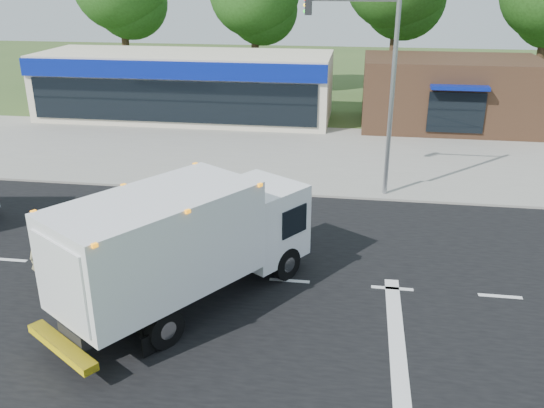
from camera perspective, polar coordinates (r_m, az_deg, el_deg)
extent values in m
plane|color=#385123|center=(17.23, 1.74, -7.65)|extent=(120.00, 120.00, 0.00)
cube|color=black|center=(17.23, 1.74, -7.63)|extent=(60.00, 14.00, 0.02)
cube|color=gray|center=(24.65, 4.05, 1.81)|extent=(60.00, 2.40, 0.12)
cube|color=gray|center=(30.17, 4.97, 5.45)|extent=(60.00, 9.00, 0.02)
cube|color=silver|center=(20.21, -24.60, -5.04)|extent=(1.20, 0.15, 0.01)
cube|color=silver|center=(18.80, -16.84, -5.93)|extent=(1.20, 0.15, 0.01)
cube|color=silver|center=(17.78, -7.97, -6.82)|extent=(1.20, 0.15, 0.01)
cube|color=silver|center=(17.22, 1.74, -7.59)|extent=(1.20, 0.15, 0.01)
cube|color=silver|center=(17.18, 11.82, -8.17)|extent=(1.20, 0.15, 0.01)
cube|color=silver|center=(17.66, 21.67, -8.49)|extent=(1.20, 0.15, 0.01)
cube|color=silver|center=(14.66, 12.33, -14.00)|extent=(0.40, 7.00, 0.01)
cube|color=black|center=(15.45, -10.89, -8.68)|extent=(3.80, 4.94, 0.37)
cube|color=white|center=(17.23, -1.23, -1.60)|extent=(3.04, 3.00, 2.20)
cube|color=black|center=(17.83, 0.97, -0.04)|extent=(1.74, 1.24, 0.94)
cube|color=white|center=(14.77, -11.29, -3.76)|extent=(5.02, 5.76, 2.47)
cube|color=silver|center=(13.61, -20.26, -7.36)|extent=(1.78, 1.22, 1.99)
cube|color=yellow|center=(14.34, -20.10, -13.12)|extent=(2.30, 1.71, 0.19)
cube|color=orange|center=(14.30, -11.65, 0.61)|extent=(4.94, 5.61, 0.08)
cylinder|color=black|center=(18.37, -3.35, -3.93)|extent=(0.82, 1.01, 1.01)
cylinder|color=black|center=(17.14, 1.34, -5.89)|extent=(0.82, 1.01, 1.01)
cylinder|color=black|center=(15.99, -15.26, -8.94)|extent=(0.82, 1.01, 1.01)
cylinder|color=black|center=(14.48, -10.61, -12.00)|extent=(0.82, 1.01, 1.01)
imported|color=#C4B882|center=(17.73, -21.77, -4.93)|extent=(0.81, 0.66, 1.92)
sphere|color=white|center=(17.36, -22.20, -2.17)|extent=(0.28, 0.28, 0.28)
cube|color=beige|center=(37.08, -8.55, 11.54)|extent=(18.00, 6.00, 4.00)
cube|color=navy|center=(33.99, -10.18, 12.92)|extent=(18.00, 0.30, 1.00)
cube|color=black|center=(34.30, -9.98, 9.95)|extent=(17.00, 0.12, 2.40)
cube|color=#382316|center=(35.89, 17.17, 10.49)|extent=(10.00, 6.00, 4.00)
cube|color=navy|center=(32.72, 18.06, 10.98)|extent=(3.00, 1.20, 0.20)
cube|color=black|center=(33.03, 17.77, 8.61)|extent=(3.00, 0.12, 2.20)
cylinder|color=gray|center=(22.98, 11.78, 10.15)|extent=(0.18, 0.18, 8.00)
cylinder|color=gray|center=(22.52, 7.94, 19.41)|extent=(3.40, 0.12, 0.12)
cube|color=black|center=(22.62, 3.63, 19.07)|extent=(0.25, 0.25, 0.70)
cylinder|color=#332114|center=(46.67, -14.32, 15.29)|extent=(0.56, 0.56, 7.35)
sphere|color=#1D4313|center=(46.73, -13.82, 18.84)|extent=(5.46, 5.46, 5.46)
cylinder|color=#332114|center=(43.88, -1.68, 15.23)|extent=(0.56, 0.56, 6.86)
sphere|color=#1D4313|center=(44.06, -0.93, 18.71)|extent=(5.10, 5.10, 5.10)
cylinder|color=#332114|center=(43.20, 11.97, 15.34)|extent=(0.56, 0.56, 7.84)
cylinder|color=#332114|center=(44.90, 25.12, 13.50)|extent=(0.56, 0.56, 7.00)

